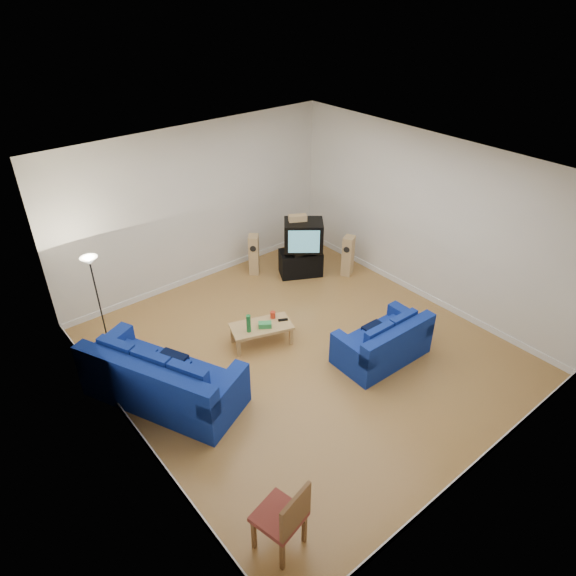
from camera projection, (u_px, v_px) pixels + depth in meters
room at (304, 274)px, 7.96m from camera, size 6.01×6.51×3.21m
sofa_three_seat at (162, 383)px, 7.63m from camera, size 1.94×2.60×0.92m
sofa_loveseat at (384, 344)px, 8.48m from camera, size 1.57×0.91×0.77m
coffee_table at (261, 328)px, 8.82m from camera, size 1.15×0.83×0.38m
bottle at (249, 324)px, 8.56m from camera, size 0.11×0.11×0.32m
tissue_box at (265, 325)px, 8.73m from camera, size 0.25×0.22×0.09m
red_canister at (273, 315)px, 8.95m from camera, size 0.13×0.13×0.13m
remote at (283, 320)px, 8.91m from camera, size 0.18×0.12×0.02m
tv_stand at (301, 263)px, 10.87m from camera, size 1.00×0.84×0.53m
av_receiver at (301, 251)px, 10.66m from camera, size 0.47×0.43×0.09m
television at (303, 235)px, 10.50m from camera, size 0.97×0.94×0.61m
centre_speaker at (298, 218)px, 10.34m from camera, size 0.39×0.30×0.13m
speaker_left at (254, 255)px, 10.82m from camera, size 0.32×0.33×0.88m
speaker_right at (348, 256)px, 10.77m from camera, size 0.32×0.30×0.88m
floor_lamp at (92, 273)px, 8.34m from camera, size 0.28×0.28×1.66m
dining_chair at (285, 517)px, 5.52m from camera, size 0.59×0.59×1.03m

